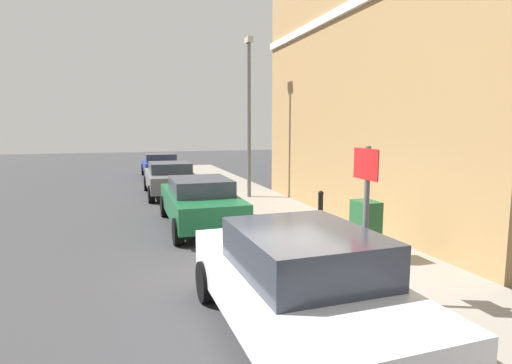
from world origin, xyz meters
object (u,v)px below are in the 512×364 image
Objects in this scene: car_grey at (170,178)px; utility_cabinet at (365,232)px; car_blue at (160,165)px; street_sign at (366,202)px; car_green at (200,201)px; lamppost at (249,111)px; car_white at (297,285)px; bollard_near_cabinet at (320,210)px.

car_grey is 3.58× the size of utility_cabinet.
car_blue is 1.72× the size of street_sign.
utility_cabinet is (2.66, -9.77, -0.02)m from car_grey.
car_blue is (-0.00, 11.73, -0.02)m from car_green.
car_blue is 9.01m from lamppost.
street_sign is at bearing -172.44° from car_grey.
car_white is 1.88× the size of street_sign.
car_grey is at bearing 141.66° from lamppost.
lamppost is at bearing -163.03° from car_blue.
bollard_near_cabinet is at bearing -169.15° from car_blue.
car_grey is 8.15m from bollard_near_cabinet.
car_grey is at bearing 178.59° from car_blue.
car_green is at bearing -177.80° from car_grey.
car_green reaches higher than utility_cabinet.
car_green is 6.20m from street_sign.
car_green is at bearing 120.52° from utility_cabinet.
street_sign reaches higher than car_white.
street_sign is at bearing -97.13° from lamppost.
lamppost reaches higher than car_grey.
car_blue is at bearing 0.30° from car_green.
lamppost is (1.18, 9.47, 1.64)m from street_sign.
street_sign is (-1.19, -1.79, 0.98)m from utility_cabinet.
car_grey is 11.70m from street_sign.
car_white is at bearing -179.64° from car_blue.
car_green reaches higher than car_grey.
bollard_near_cabinet is at bearing -159.90° from car_grey.
car_grey is at bearing 109.78° from bollard_near_cabinet.
street_sign is (1.29, -5.99, 0.95)m from car_green.
car_green is 3.78× the size of utility_cabinet.
bollard_near_cabinet is at bearing 87.28° from utility_cabinet.
car_white reaches higher than car_blue.
car_blue is 3.43× the size of utility_cabinet.
bollard_near_cabinet is (2.57, -2.09, -0.01)m from car_green.
car_green reaches higher than car_blue.
car_white is 1.62m from street_sign.
car_blue is at bearing -1.09° from car_white.
street_sign is at bearing -108.26° from bollard_near_cabinet.
car_white is at bearing -120.13° from bollard_near_cabinet.
lamppost reaches higher than utility_cabinet.
street_sign is at bearing -175.55° from car_blue.
car_green is (-0.02, 6.49, -0.06)m from car_white.
utility_cabinet is 2.11m from bollard_near_cabinet.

